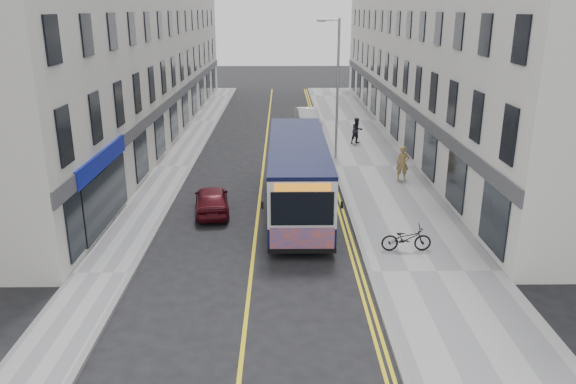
{
  "coord_description": "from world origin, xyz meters",
  "views": [
    {
      "loc": [
        1.05,
        -18.24,
        8.54
      ],
      "look_at": [
        1.29,
        2.83,
        1.6
      ],
      "focal_mm": 35.0,
      "sensor_mm": 36.0,
      "label": 1
    }
  ],
  "objects_px": {
    "streetlamp": "(336,84)",
    "city_bus": "(298,173)",
    "pedestrian_far": "(357,131)",
    "car_maroon": "(212,200)",
    "pedestrian_near": "(403,163)",
    "car_white": "(308,118)",
    "bicycle": "(406,238)"
  },
  "relations": [
    {
      "from": "bicycle",
      "to": "car_white",
      "type": "bearing_deg",
      "value": 5.83
    },
    {
      "from": "bicycle",
      "to": "car_maroon",
      "type": "relative_size",
      "value": 0.51
    },
    {
      "from": "bicycle",
      "to": "pedestrian_near",
      "type": "height_order",
      "value": "pedestrian_near"
    },
    {
      "from": "streetlamp",
      "to": "car_maroon",
      "type": "relative_size",
      "value": 2.24
    },
    {
      "from": "pedestrian_far",
      "to": "car_white",
      "type": "bearing_deg",
      "value": 93.4
    },
    {
      "from": "streetlamp",
      "to": "city_bus",
      "type": "height_order",
      "value": "streetlamp"
    },
    {
      "from": "streetlamp",
      "to": "pedestrian_near",
      "type": "distance_m",
      "value": 6.57
    },
    {
      "from": "city_bus",
      "to": "pedestrian_near",
      "type": "distance_m",
      "value": 6.85
    },
    {
      "from": "car_white",
      "to": "car_maroon",
      "type": "distance_m",
      "value": 19.04
    },
    {
      "from": "city_bus",
      "to": "pedestrian_far",
      "type": "bearing_deg",
      "value": 71.17
    },
    {
      "from": "pedestrian_near",
      "to": "car_white",
      "type": "distance_m",
      "value": 14.57
    },
    {
      "from": "bicycle",
      "to": "pedestrian_near",
      "type": "relative_size",
      "value": 1.02
    },
    {
      "from": "car_white",
      "to": "car_maroon",
      "type": "height_order",
      "value": "car_white"
    },
    {
      "from": "pedestrian_near",
      "to": "car_maroon",
      "type": "bearing_deg",
      "value": -145.45
    },
    {
      "from": "car_maroon",
      "to": "streetlamp",
      "type": "bearing_deg",
      "value": -131.51
    },
    {
      "from": "bicycle",
      "to": "car_maroon",
      "type": "height_order",
      "value": "car_maroon"
    },
    {
      "from": "streetlamp",
      "to": "car_maroon",
      "type": "bearing_deg",
      "value": -123.94
    },
    {
      "from": "car_white",
      "to": "car_maroon",
      "type": "relative_size",
      "value": 1.21
    },
    {
      "from": "city_bus",
      "to": "bicycle",
      "type": "bearing_deg",
      "value": -51.14
    },
    {
      "from": "streetlamp",
      "to": "pedestrian_far",
      "type": "height_order",
      "value": "streetlamp"
    },
    {
      "from": "city_bus",
      "to": "car_white",
      "type": "distance_m",
      "value": 18.11
    },
    {
      "from": "streetlamp",
      "to": "bicycle",
      "type": "distance_m",
      "value": 14.14
    },
    {
      "from": "streetlamp",
      "to": "pedestrian_near",
      "type": "relative_size",
      "value": 4.52
    },
    {
      "from": "streetlamp",
      "to": "city_bus",
      "type": "relative_size",
      "value": 0.75
    },
    {
      "from": "car_maroon",
      "to": "car_white",
      "type": "bearing_deg",
      "value": -112.76
    },
    {
      "from": "city_bus",
      "to": "car_white",
      "type": "height_order",
      "value": "city_bus"
    },
    {
      "from": "pedestrian_far",
      "to": "car_white",
      "type": "distance_m",
      "value": 6.49
    },
    {
      "from": "city_bus",
      "to": "pedestrian_far",
      "type": "relative_size",
      "value": 6.34
    },
    {
      "from": "city_bus",
      "to": "car_maroon",
      "type": "height_order",
      "value": "city_bus"
    },
    {
      "from": "pedestrian_far",
      "to": "car_maroon",
      "type": "height_order",
      "value": "pedestrian_far"
    },
    {
      "from": "city_bus",
      "to": "car_white",
      "type": "relative_size",
      "value": 2.48
    },
    {
      "from": "pedestrian_far",
      "to": "car_maroon",
      "type": "relative_size",
      "value": 0.47
    }
  ]
}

